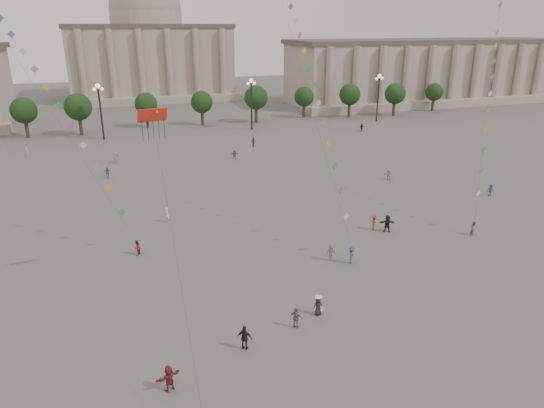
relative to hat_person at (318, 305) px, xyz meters
name	(u,v)px	position (x,y,z in m)	size (l,w,h in m)	color
ground	(320,321)	(-0.19, -0.85, -0.81)	(360.00, 360.00, 0.00)	#555250
hall_east	(428,71)	(74.81, 93.05, 7.61)	(84.00, 26.22, 17.20)	#A5978A
hall_central	(149,48)	(-0.19, 128.37, 13.42)	(48.30, 34.30, 35.50)	#A5978A
tree_row	(174,102)	(-0.19, 77.15, 4.58)	(137.12, 5.12, 8.00)	#332619
lamp_post_mid_west	(99,101)	(-15.19, 69.15, 6.54)	(2.00, 0.90, 10.65)	#262628
lamp_post_mid_east	(251,95)	(14.81, 69.15, 6.54)	(2.00, 0.90, 10.65)	#262628
lamp_post_far_east	(379,89)	(44.81, 69.15, 6.54)	(2.00, 0.90, 10.65)	#262628
person_crowd_0	(253,142)	(10.79, 54.41, 0.06)	(1.02, 0.42, 1.74)	navy
person_crowd_3	(387,223)	(13.45, 12.35, 0.14)	(1.77, 0.56, 1.91)	black
person_crowd_4	(115,157)	(-13.49, 50.63, 0.09)	(1.67, 0.53, 1.80)	silver
person_crowd_6	(331,253)	(4.78, 7.96, 0.05)	(1.11, 0.64, 1.72)	#5D5C61
person_crowd_7	(389,174)	(23.55, 28.71, -0.02)	(1.47, 0.47, 1.58)	beige
person_crowd_8	(374,223)	(12.39, 13.27, 0.01)	(1.06, 0.61, 1.64)	maroon
person_crowd_9	(362,127)	(36.21, 60.30, -0.02)	(1.46, 0.47, 1.58)	black
person_crowd_10	(27,152)	(-27.59, 59.76, -0.04)	(0.57, 0.37, 1.55)	beige
person_crowd_12	(235,154)	(5.38, 47.03, -0.06)	(1.39, 0.44, 1.50)	slate
person_crowd_13	(167,215)	(-8.66, 22.54, 0.08)	(0.65, 0.43, 1.79)	white
person_crowd_14	(491,190)	(32.42, 18.38, -0.02)	(1.02, 0.59, 1.58)	navy
person_crowd_16	(107,173)	(-14.85, 42.25, 0.04)	(0.99, 0.41, 1.69)	#5A595E
tourist_1	(245,338)	(-6.46, -2.29, 0.10)	(1.07, 0.44, 1.82)	black
tourist_2	(169,378)	(-11.88, -4.68, 0.05)	(1.60, 0.51, 1.73)	maroon
tourist_3	(296,318)	(-2.22, -1.05, 0.02)	(0.97, 0.41, 1.66)	slate
kite_flyer_0	(137,248)	(-12.47, 15.07, -0.06)	(0.73, 0.57, 1.51)	maroon
kite_flyer_1	(352,255)	(6.40, 6.90, 0.02)	(1.08, 0.62, 1.67)	navy
kite_flyer_2	(474,228)	(21.68, 8.67, -0.05)	(0.74, 0.57, 1.52)	slate
hat_person	(318,305)	(0.00, 0.00, 0.00)	(0.74, 0.60, 1.69)	black
dragon_kite	(153,127)	(-10.57, 7.17, 13.10)	(2.26, 9.06, 21.64)	red
kite_train_east	(500,4)	(34.47, 23.97, 22.59)	(24.36, 28.47, 54.96)	#3F3F3F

